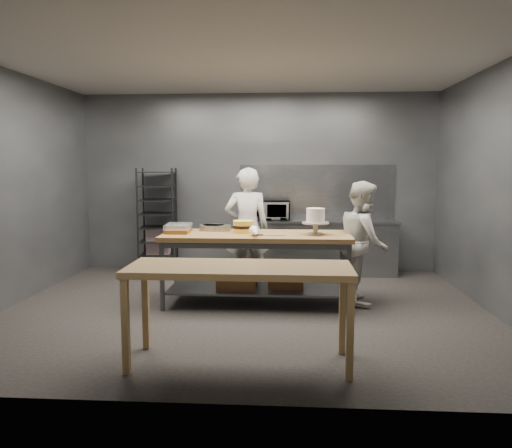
% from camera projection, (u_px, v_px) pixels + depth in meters
% --- Properties ---
extents(ground, '(6.00, 6.00, 0.00)m').
position_uv_depth(ground, '(245.00, 309.00, 6.23)').
color(ground, black).
rests_on(ground, ground).
extents(back_wall, '(6.00, 0.04, 3.00)m').
position_uv_depth(back_wall, '(258.00, 183.00, 8.54)').
color(back_wall, '#4C4F54').
rests_on(back_wall, ground).
extents(work_table, '(2.40, 0.90, 0.92)m').
position_uv_depth(work_table, '(257.00, 260.00, 6.44)').
color(work_table, olive).
rests_on(work_table, ground).
extents(near_counter, '(2.00, 0.70, 0.90)m').
position_uv_depth(near_counter, '(240.00, 275.00, 4.45)').
color(near_counter, olive).
rests_on(near_counter, ground).
extents(back_counter, '(2.60, 0.60, 0.90)m').
position_uv_depth(back_counter, '(317.00, 247.00, 8.27)').
color(back_counter, slate).
rests_on(back_counter, ground).
extents(splashback_panel, '(2.60, 0.02, 0.90)m').
position_uv_depth(splashback_panel, '(317.00, 192.00, 8.47)').
color(splashback_panel, slate).
rests_on(splashback_panel, back_counter).
extents(speed_rack, '(0.68, 0.72, 1.75)m').
position_uv_depth(speed_rack, '(158.00, 222.00, 8.32)').
color(speed_rack, black).
rests_on(speed_rack, ground).
extents(chef_behind, '(0.70, 0.51, 1.76)m').
position_uv_depth(chef_behind, '(247.00, 229.00, 7.23)').
color(chef_behind, white).
rests_on(chef_behind, ground).
extents(chef_right, '(0.61, 0.78, 1.59)m').
position_uv_depth(chef_right, '(363.00, 242.00, 6.51)').
color(chef_right, silver).
rests_on(chef_right, ground).
extents(microwave, '(0.54, 0.37, 0.30)m').
position_uv_depth(microwave, '(274.00, 210.00, 8.25)').
color(microwave, black).
rests_on(microwave, back_counter).
extents(frosted_cake_stand, '(0.34, 0.34, 0.34)m').
position_uv_depth(frosted_cake_stand, '(316.00, 218.00, 6.27)').
color(frosted_cake_stand, '#ACA28A').
rests_on(frosted_cake_stand, work_table).
extents(layer_cake, '(0.27, 0.27, 0.16)m').
position_uv_depth(layer_cake, '(243.00, 227.00, 6.46)').
color(layer_cake, '#F5DB4E').
rests_on(layer_cake, work_table).
extents(cake_pans, '(0.78, 0.37, 0.07)m').
position_uv_depth(cake_pans, '(207.00, 228.00, 6.69)').
color(cake_pans, gray).
rests_on(cake_pans, work_table).
extents(piping_bag, '(0.18, 0.39, 0.12)m').
position_uv_depth(piping_bag, '(255.00, 232.00, 6.08)').
color(piping_bag, white).
rests_on(piping_bag, work_table).
extents(offset_spatula, '(0.36, 0.02, 0.02)m').
position_uv_depth(offset_spatula, '(267.00, 235.00, 6.21)').
color(offset_spatula, slate).
rests_on(offset_spatula, work_table).
extents(pastry_clamshells, '(0.33, 0.44, 0.11)m').
position_uv_depth(pastry_clamshells, '(178.00, 228.00, 6.50)').
color(pastry_clamshells, '#96581E').
rests_on(pastry_clamshells, work_table).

